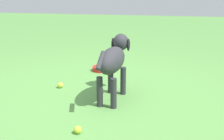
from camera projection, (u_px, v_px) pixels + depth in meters
ground at (91, 100)px, 3.06m from camera, size 14.00×14.00×0.00m
dog at (114, 60)px, 3.00m from camera, size 0.31×0.95×0.65m
tennis_ball_0 at (78, 130)px, 2.42m from camera, size 0.07×0.07×0.07m
tennis_ball_1 at (60, 85)px, 3.40m from camera, size 0.07×0.07×0.07m
water_bowl at (100, 69)px, 4.01m from camera, size 0.22×0.22×0.06m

